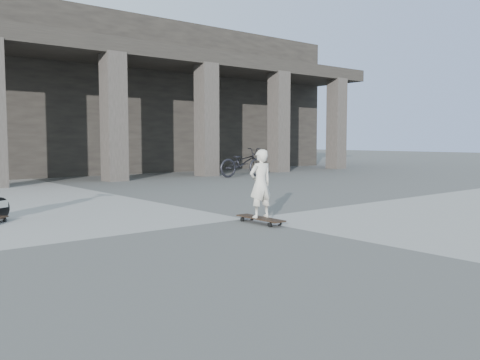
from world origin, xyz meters
TOP-DOWN VIEW (x-y plane):
  - ground at (0.00, 0.00)m, footprint 90.00×90.00m
  - colonnade at (-0.00, 13.77)m, footprint 28.00×8.82m
  - longboard at (-0.11, -0.51)m, footprint 0.24×0.95m
  - child at (-0.11, -0.51)m, footprint 0.41×0.30m
  - bicycle at (6.03, 7.30)m, footprint 1.94×0.74m

SIDE VIEW (x-z plane):
  - ground at x=0.00m, z-range 0.00..0.00m
  - longboard at x=-0.11m, z-range 0.03..0.12m
  - bicycle at x=6.03m, z-range 0.00..1.01m
  - child at x=-0.11m, z-range 0.09..1.15m
  - colonnade at x=0.00m, z-range 0.03..6.03m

